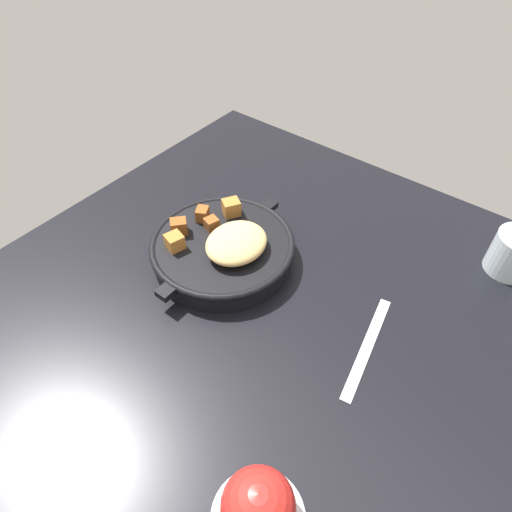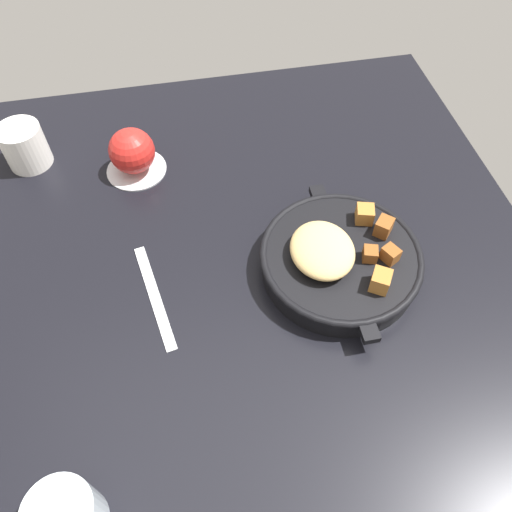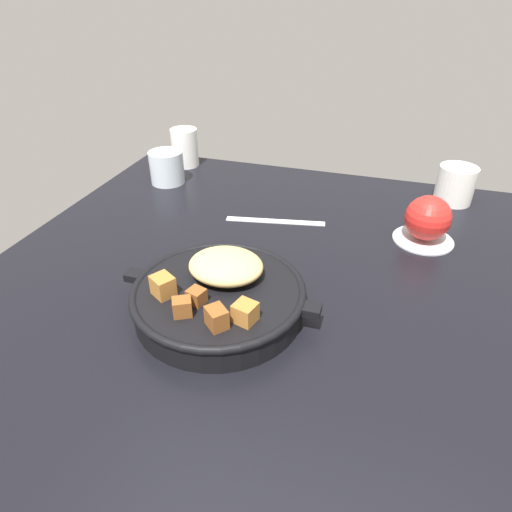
% 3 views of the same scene
% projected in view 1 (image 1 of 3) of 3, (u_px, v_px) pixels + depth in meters
% --- Properties ---
extents(ground_plane, '(0.96, 0.91, 0.02)m').
position_uv_depth(ground_plane, '(257.00, 318.00, 0.71)').
color(ground_plane, black).
extents(cast_iron_skillet, '(0.29, 0.25, 0.08)m').
position_uv_depth(cast_iron_skillet, '(224.00, 248.00, 0.77)').
color(cast_iron_skillet, black).
rests_on(cast_iron_skillet, ground_plane).
extents(red_apple, '(0.08, 0.08, 0.08)m').
position_uv_depth(red_apple, '(258.00, 506.00, 0.47)').
color(red_apple, red).
rests_on(red_apple, saucer_plate).
extents(butter_knife, '(0.19, 0.05, 0.00)m').
position_uv_depth(butter_knife, '(367.00, 346.00, 0.66)').
color(butter_knife, silver).
rests_on(butter_knife, ground_plane).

